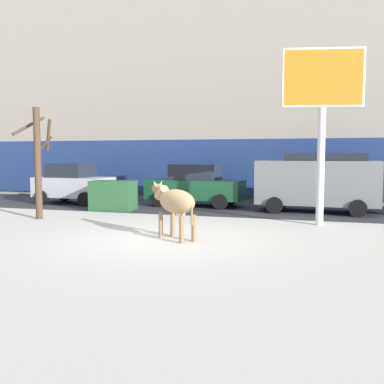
% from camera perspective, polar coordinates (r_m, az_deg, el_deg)
% --- Properties ---
extents(ground_plane, '(120.00, 120.00, 0.00)m').
position_cam_1_polar(ground_plane, '(11.49, -4.07, -6.39)').
color(ground_plane, silver).
extents(road_strip, '(60.00, 5.60, 0.01)m').
position_cam_1_polar(road_strip, '(18.54, 4.07, -2.04)').
color(road_strip, '#333338').
rests_on(road_strip, ground).
extents(building_facade, '(44.00, 6.10, 13.00)m').
position_cam_1_polar(building_facade, '(24.33, 7.17, 14.92)').
color(building_facade, '#A39989').
rests_on(building_facade, ground).
extents(cow_tan, '(1.77, 1.47, 1.54)m').
position_cam_1_polar(cow_tan, '(11.51, -2.23, -1.36)').
color(cow_tan, tan).
rests_on(cow_tan, ground).
extents(billboard, '(2.51, 0.72, 5.56)m').
position_cam_1_polar(billboard, '(14.47, 16.88, 12.92)').
color(billboard, silver).
rests_on(billboard, ground).
extents(car_silver_hatchback, '(3.57, 2.04, 1.86)m').
position_cam_1_polar(car_silver_hatchback, '(20.65, -15.42, 1.09)').
color(car_silver_hatchback, '#B7BABF').
rests_on(car_silver_hatchback, ground).
extents(car_darkgreen_sedan, '(4.27, 2.12, 1.84)m').
position_cam_1_polar(car_darkgreen_sedan, '(18.96, 0.46, 0.87)').
color(car_darkgreen_sedan, '#194C2D').
rests_on(car_darkgreen_sedan, ground).
extents(car_grey_van, '(4.68, 2.27, 2.32)m').
position_cam_1_polar(car_grey_van, '(17.58, 16.27, 1.45)').
color(car_grey_van, slate).
rests_on(car_grey_van, ground).
extents(bare_tree_left_lot, '(1.45, 1.15, 3.89)m').
position_cam_1_polar(bare_tree_left_lot, '(16.06, -19.67, 4.13)').
color(bare_tree_left_lot, '#4C3828').
rests_on(bare_tree_left_lot, ground).
extents(dumpster, '(1.77, 1.20, 1.20)m').
position_cam_1_polar(dumpster, '(17.82, -10.36, -0.46)').
color(dumpster, '#285633').
rests_on(dumpster, ground).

